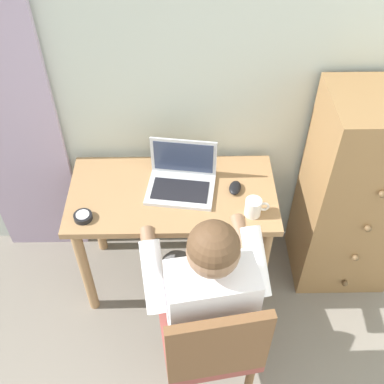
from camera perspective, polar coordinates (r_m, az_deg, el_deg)
The scene contains 10 objects.
wall_back at distance 2.36m, azimuth 6.95°, elevation 15.11°, with size 4.80×0.05×2.50m, color silver.
curtain_panel at distance 2.54m, azimuth -22.00°, elevation 9.88°, with size 0.50×0.03×2.17m, color #B29EBC.
desk at distance 2.49m, azimuth -2.34°, elevation -2.02°, with size 1.07×0.55×0.73m.
dresser at distance 2.67m, azimuth 19.39°, elevation -0.35°, with size 0.53×0.47×1.25m.
chair at distance 2.16m, azimuth 2.40°, elevation -18.02°, with size 0.48×0.46×0.89m.
person_seated at distance 2.09m, azimuth 1.60°, elevation -11.37°, with size 0.59×0.63×1.21m.
laptop at distance 2.39m, azimuth -1.29°, elevation 1.66°, with size 0.37×0.30×0.24m.
computer_mouse at distance 2.40m, azimuth 5.28°, elevation 0.52°, with size 0.06×0.10×0.03m, color black.
desk_clock at distance 2.32m, azimuth -13.17°, elevation -2.94°, with size 0.09×0.09×0.03m.
coffee_mug at distance 2.27m, azimuth 7.54°, elevation -1.87°, with size 0.12×0.08×0.09m.
Camera 1 is at (-0.31, 0.18, 2.44)m, focal length 43.66 mm.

